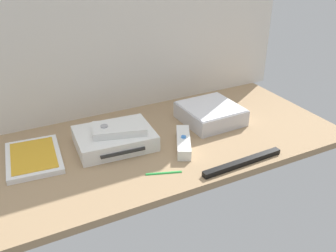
{
  "coord_description": "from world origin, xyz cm",
  "views": [
    {
      "loc": [
        -43.28,
        -84.5,
        53.9
      ],
      "look_at": [
        0.0,
        0.0,
        4.0
      ],
      "focal_mm": 40.29,
      "sensor_mm": 36.0,
      "label": 1
    }
  ],
  "objects_px": {
    "mini_computer": "(210,113)",
    "remote_classic_pad": "(119,129)",
    "game_case": "(34,157)",
    "stylus_pen": "(164,172)",
    "sensor_bar": "(243,162)",
    "remote_wand": "(183,142)",
    "game_console": "(115,138)"
  },
  "relations": [
    {
      "from": "mini_computer",
      "to": "sensor_bar",
      "type": "height_order",
      "value": "mini_computer"
    },
    {
      "from": "game_console",
      "to": "mini_computer",
      "type": "distance_m",
      "value": 0.32
    },
    {
      "from": "sensor_bar",
      "to": "stylus_pen",
      "type": "height_order",
      "value": "sensor_bar"
    },
    {
      "from": "game_console",
      "to": "sensor_bar",
      "type": "xyz_separation_m",
      "value": [
        0.26,
        -0.24,
        -0.01
      ]
    },
    {
      "from": "mini_computer",
      "to": "stylus_pen",
      "type": "xyz_separation_m",
      "value": [
        -0.26,
        -0.19,
        -0.02
      ]
    },
    {
      "from": "remote_wand",
      "to": "stylus_pen",
      "type": "height_order",
      "value": "remote_wand"
    },
    {
      "from": "game_console",
      "to": "sensor_bar",
      "type": "relative_size",
      "value": 0.92
    },
    {
      "from": "game_console",
      "to": "mini_computer",
      "type": "xyz_separation_m",
      "value": [
        0.32,
        0.01,
        0.0
      ]
    },
    {
      "from": "sensor_bar",
      "to": "game_case",
      "type": "bearing_deg",
      "value": 148.58
    },
    {
      "from": "game_case",
      "to": "remote_wand",
      "type": "relative_size",
      "value": 1.36
    },
    {
      "from": "remote_classic_pad",
      "to": "sensor_bar",
      "type": "height_order",
      "value": "remote_classic_pad"
    },
    {
      "from": "game_console",
      "to": "mini_computer",
      "type": "relative_size",
      "value": 1.27
    },
    {
      "from": "game_console",
      "to": "game_case",
      "type": "bearing_deg",
      "value": 177.46
    },
    {
      "from": "remote_classic_pad",
      "to": "sensor_bar",
      "type": "distance_m",
      "value": 0.34
    },
    {
      "from": "game_console",
      "to": "mini_computer",
      "type": "bearing_deg",
      "value": 5.26
    },
    {
      "from": "mini_computer",
      "to": "game_case",
      "type": "relative_size",
      "value": 0.86
    },
    {
      "from": "sensor_bar",
      "to": "stylus_pen",
      "type": "bearing_deg",
      "value": 161.94
    },
    {
      "from": "game_console",
      "to": "sensor_bar",
      "type": "distance_m",
      "value": 0.35
    },
    {
      "from": "mini_computer",
      "to": "sensor_bar",
      "type": "xyz_separation_m",
      "value": [
        -0.06,
        -0.25,
        -0.02
      ]
    },
    {
      "from": "game_case",
      "to": "mini_computer",
      "type": "bearing_deg",
      "value": 3.31
    },
    {
      "from": "game_console",
      "to": "remote_classic_pad",
      "type": "distance_m",
      "value": 0.04
    },
    {
      "from": "remote_classic_pad",
      "to": "stylus_pen",
      "type": "relative_size",
      "value": 1.78
    },
    {
      "from": "remote_wand",
      "to": "remote_classic_pad",
      "type": "distance_m",
      "value": 0.18
    },
    {
      "from": "mini_computer",
      "to": "game_case",
      "type": "distance_m",
      "value": 0.53
    },
    {
      "from": "mini_computer",
      "to": "remote_wand",
      "type": "distance_m",
      "value": 0.18
    },
    {
      "from": "mini_computer",
      "to": "remote_wand",
      "type": "bearing_deg",
      "value": -146.56
    },
    {
      "from": "remote_classic_pad",
      "to": "stylus_pen",
      "type": "bearing_deg",
      "value": -59.2
    },
    {
      "from": "remote_wand",
      "to": "sensor_bar",
      "type": "xyz_separation_m",
      "value": [
        0.09,
        -0.15,
        -0.01
      ]
    },
    {
      "from": "remote_wand",
      "to": "sensor_bar",
      "type": "bearing_deg",
      "value": -30.88
    },
    {
      "from": "remote_wand",
      "to": "remote_classic_pad",
      "type": "bearing_deg",
      "value": 177.9
    },
    {
      "from": "remote_classic_pad",
      "to": "game_case",
      "type": "bearing_deg",
      "value": -173.15
    },
    {
      "from": "mini_computer",
      "to": "remote_classic_pad",
      "type": "xyz_separation_m",
      "value": [
        -0.31,
        -0.01,
        0.03
      ]
    }
  ]
}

